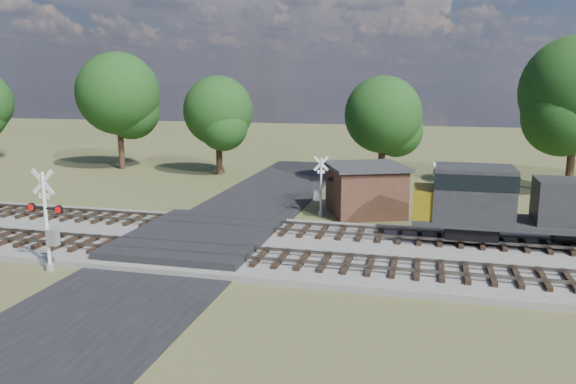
# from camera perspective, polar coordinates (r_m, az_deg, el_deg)

# --- Properties ---
(ground) EXTENTS (160.00, 160.00, 0.00)m
(ground) POSITION_cam_1_polar(r_m,az_deg,el_deg) (28.99, -9.33, -5.46)
(ground) COLOR #4B502A
(ground) RESTS_ON ground
(ballast_bed) EXTENTS (140.00, 10.00, 0.30)m
(ballast_bed) POSITION_cam_1_polar(r_m,az_deg,el_deg) (27.24, 10.97, -6.29)
(ballast_bed) COLOR gray
(ballast_bed) RESTS_ON ground
(road) EXTENTS (7.00, 60.00, 0.08)m
(road) POSITION_cam_1_polar(r_m,az_deg,el_deg) (28.98, -9.33, -5.38)
(road) COLOR black
(road) RESTS_ON ground
(crossing_panel) EXTENTS (7.00, 9.00, 0.62)m
(crossing_panel) POSITION_cam_1_polar(r_m,az_deg,el_deg) (29.34, -8.97, -4.60)
(crossing_panel) COLOR #262628
(crossing_panel) RESTS_ON ground
(track_near) EXTENTS (140.00, 2.60, 0.33)m
(track_near) POSITION_cam_1_polar(r_m,az_deg,el_deg) (26.01, -4.72, -6.36)
(track_near) COLOR black
(track_near) RESTS_ON ballast_bed
(track_far) EXTENTS (140.00, 2.60, 0.33)m
(track_far) POSITION_cam_1_polar(r_m,az_deg,el_deg) (30.59, -1.75, -3.61)
(track_far) COLOR black
(track_far) RESTS_ON ballast_bed
(crossing_signal_near) EXTENTS (1.84, 0.40, 4.56)m
(crossing_signal_near) POSITION_cam_1_polar(r_m,az_deg,el_deg) (26.67, -23.14, -3.49)
(crossing_signal_near) COLOR silver
(crossing_signal_near) RESTS_ON ground
(crossing_signal_far) EXTENTS (1.50, 0.41, 3.75)m
(crossing_signal_far) POSITION_cam_1_polar(r_m,az_deg,el_deg) (34.63, 3.24, 0.10)
(crossing_signal_far) COLOR silver
(crossing_signal_far) RESTS_ON ground
(equipment_shed) EXTENTS (6.00, 6.00, 3.13)m
(equipment_shed) POSITION_cam_1_polar(r_m,az_deg,el_deg) (35.36, 7.90, 0.28)
(equipment_shed) COLOR #42281C
(equipment_shed) RESTS_ON ground
(treeline) EXTENTS (82.85, 11.41, 11.49)m
(treeline) POSITION_cam_1_polar(r_m,az_deg,el_deg) (45.81, 11.36, 9.09)
(treeline) COLOR black
(treeline) RESTS_ON ground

